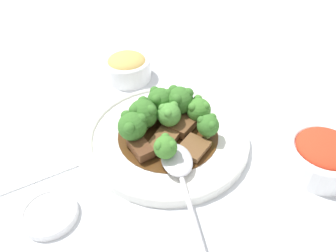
{
  "coord_description": "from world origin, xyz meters",
  "views": [
    {
      "loc": [
        0.2,
        0.33,
        0.39
      ],
      "look_at": [
        0.0,
        0.0,
        0.03
      ],
      "focal_mm": 35.0,
      "sensor_mm": 36.0,
      "label": 1
    }
  ],
  "objects_px": {
    "broccoli_floret_4": "(132,126)",
    "sauce_dish": "(49,213)",
    "broccoli_floret_1": "(179,100)",
    "broccoli_floret_0": "(198,109)",
    "serving_spoon": "(179,168)",
    "broccoli_floret_3": "(143,113)",
    "beef_strip_2": "(140,148)",
    "beef_strip_3": "(186,124)",
    "side_bowl_appetizer": "(127,67)",
    "beef_strip_4": "(193,147)",
    "side_bowl_kimchi": "(323,155)",
    "beef_strip_1": "(145,114)",
    "broccoli_floret_7": "(160,100)",
    "broccoli_floret_6": "(165,147)",
    "beef_strip_0": "(165,139)",
    "broccoli_floret_2": "(169,114)",
    "broccoli_floret_5": "(208,125)",
    "main_plate": "(168,137)"
  },
  "relations": [
    {
      "from": "broccoli_floret_2",
      "to": "side_bowl_appetizer",
      "type": "bearing_deg",
      "value": -95.87
    },
    {
      "from": "beef_strip_0",
      "to": "broccoli_floret_5",
      "type": "height_order",
      "value": "broccoli_floret_5"
    },
    {
      "from": "broccoli_floret_3",
      "to": "side_bowl_appetizer",
      "type": "height_order",
      "value": "broccoli_floret_3"
    },
    {
      "from": "broccoli_floret_6",
      "to": "beef_strip_3",
      "type": "bearing_deg",
      "value": -144.62
    },
    {
      "from": "broccoli_floret_6",
      "to": "beef_strip_1",
      "type": "bearing_deg",
      "value": -101.54
    },
    {
      "from": "broccoli_floret_6",
      "to": "beef_strip_0",
      "type": "bearing_deg",
      "value": -118.75
    },
    {
      "from": "broccoli_floret_1",
      "to": "broccoli_floret_4",
      "type": "bearing_deg",
      "value": 8.96
    },
    {
      "from": "broccoli_floret_4",
      "to": "beef_strip_2",
      "type": "bearing_deg",
      "value": 86.04
    },
    {
      "from": "broccoli_floret_5",
      "to": "sauce_dish",
      "type": "height_order",
      "value": "broccoli_floret_5"
    },
    {
      "from": "beef_strip_1",
      "to": "broccoli_floret_2",
      "type": "relative_size",
      "value": 1.09
    },
    {
      "from": "beef_strip_1",
      "to": "serving_spoon",
      "type": "height_order",
      "value": "same"
    },
    {
      "from": "beef_strip_3",
      "to": "broccoli_floret_4",
      "type": "relative_size",
      "value": 1.29
    },
    {
      "from": "serving_spoon",
      "to": "broccoli_floret_3",
      "type": "bearing_deg",
      "value": -90.33
    },
    {
      "from": "beef_strip_2",
      "to": "broccoli_floret_1",
      "type": "distance_m",
      "value": 0.11
    },
    {
      "from": "broccoli_floret_1",
      "to": "side_bowl_appetizer",
      "type": "height_order",
      "value": "broccoli_floret_1"
    },
    {
      "from": "beef_strip_3",
      "to": "broccoli_floret_0",
      "type": "height_order",
      "value": "broccoli_floret_0"
    },
    {
      "from": "beef_strip_1",
      "to": "broccoli_floret_4",
      "type": "bearing_deg",
      "value": 43.16
    },
    {
      "from": "broccoli_floret_1",
      "to": "serving_spoon",
      "type": "height_order",
      "value": "broccoli_floret_1"
    },
    {
      "from": "broccoli_floret_3",
      "to": "side_bowl_kimchi",
      "type": "xyz_separation_m",
      "value": [
        -0.2,
        0.2,
        -0.02
      ]
    },
    {
      "from": "broccoli_floret_3",
      "to": "broccoli_floret_7",
      "type": "distance_m",
      "value": 0.04
    },
    {
      "from": "broccoli_floret_0",
      "to": "broccoli_floret_7",
      "type": "distance_m",
      "value": 0.07
    },
    {
      "from": "broccoli_floret_2",
      "to": "side_bowl_appetizer",
      "type": "relative_size",
      "value": 0.51
    },
    {
      "from": "beef_strip_0",
      "to": "beef_strip_4",
      "type": "xyz_separation_m",
      "value": [
        -0.03,
        0.04,
        -0.0
      ]
    },
    {
      "from": "broccoli_floret_1",
      "to": "broccoli_floret_3",
      "type": "xyz_separation_m",
      "value": [
        0.07,
        -0.0,
        -0.0
      ]
    },
    {
      "from": "broccoli_floret_4",
      "to": "sauce_dish",
      "type": "distance_m",
      "value": 0.17
    },
    {
      "from": "side_bowl_kimchi",
      "to": "sauce_dish",
      "type": "distance_m",
      "value": 0.4
    },
    {
      "from": "beef_strip_1",
      "to": "sauce_dish",
      "type": "relative_size",
      "value": 0.71
    },
    {
      "from": "beef_strip_2",
      "to": "broccoli_floret_2",
      "type": "distance_m",
      "value": 0.07
    },
    {
      "from": "beef_strip_3",
      "to": "beef_strip_4",
      "type": "relative_size",
      "value": 1.16
    },
    {
      "from": "beef_strip_1",
      "to": "broccoli_floret_5",
      "type": "distance_m",
      "value": 0.11
    },
    {
      "from": "beef_strip_3",
      "to": "beef_strip_4",
      "type": "xyz_separation_m",
      "value": [
        0.02,
        0.05,
        -0.0
      ]
    },
    {
      "from": "beef_strip_2",
      "to": "sauce_dish",
      "type": "bearing_deg",
      "value": 10.53
    },
    {
      "from": "beef_strip_2",
      "to": "broccoli_floret_0",
      "type": "distance_m",
      "value": 0.12
    },
    {
      "from": "broccoli_floret_1",
      "to": "side_bowl_appetizer",
      "type": "bearing_deg",
      "value": -85.91
    },
    {
      "from": "beef_strip_2",
      "to": "broccoli_floret_0",
      "type": "xyz_separation_m",
      "value": [
        -0.12,
        -0.02,
        0.02
      ]
    },
    {
      "from": "beef_strip_1",
      "to": "sauce_dish",
      "type": "bearing_deg",
      "value": 25.82
    },
    {
      "from": "broccoli_floret_0",
      "to": "serving_spoon",
      "type": "relative_size",
      "value": 0.2
    },
    {
      "from": "beef_strip_2",
      "to": "side_bowl_kimchi",
      "type": "bearing_deg",
      "value": 145.41
    },
    {
      "from": "broccoli_floret_0",
      "to": "side_bowl_kimchi",
      "type": "distance_m",
      "value": 0.2
    },
    {
      "from": "broccoli_floret_0",
      "to": "broccoli_floret_2",
      "type": "xyz_separation_m",
      "value": [
        0.05,
        -0.01,
        0.01
      ]
    },
    {
      "from": "main_plate",
      "to": "broccoli_floret_0",
      "type": "relative_size",
      "value": 6.12
    },
    {
      "from": "broccoli_floret_0",
      "to": "broccoli_floret_4",
      "type": "xyz_separation_m",
      "value": [
        0.12,
        -0.01,
        0.01
      ]
    },
    {
      "from": "broccoli_floret_4",
      "to": "side_bowl_appetizer",
      "type": "relative_size",
      "value": 0.53
    },
    {
      "from": "beef_strip_4",
      "to": "side_bowl_kimchi",
      "type": "relative_size",
      "value": 0.52
    },
    {
      "from": "broccoli_floret_6",
      "to": "beef_strip_2",
      "type": "bearing_deg",
      "value": -58.59
    },
    {
      "from": "broccoli_floret_1",
      "to": "broccoli_floret_3",
      "type": "relative_size",
      "value": 1.03
    },
    {
      "from": "side_bowl_kimchi",
      "to": "beef_strip_2",
      "type": "bearing_deg",
      "value": -34.59
    },
    {
      "from": "broccoli_floret_0",
      "to": "side_bowl_appetizer",
      "type": "relative_size",
      "value": 0.44
    },
    {
      "from": "main_plate",
      "to": "broccoli_floret_5",
      "type": "height_order",
      "value": "broccoli_floret_5"
    },
    {
      "from": "beef_strip_3",
      "to": "sauce_dish",
      "type": "bearing_deg",
      "value": 9.05
    }
  ]
}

